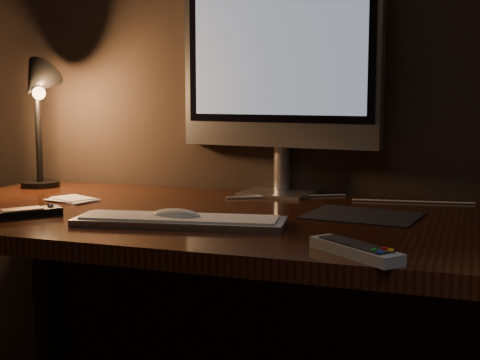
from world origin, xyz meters
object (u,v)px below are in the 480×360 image
(desk, at_px, (241,261))
(tv_remote, at_px, (355,250))
(desk_lamp, at_px, (38,100))
(monitor, at_px, (279,65))
(mouse, at_px, (176,218))
(keyboard, at_px, (180,220))
(media_remote, at_px, (29,212))

(desk, distance_m, tv_remote, 0.53)
(tv_remote, bearing_deg, desk_lamp, -167.86)
(monitor, bearing_deg, mouse, -94.22)
(keyboard, bearing_deg, monitor, 70.71)
(desk, relative_size, tv_remote, 8.81)
(monitor, distance_m, desk_lamp, 0.71)
(keyboard, xyz_separation_m, desk_lamp, (-0.61, 0.36, 0.25))
(keyboard, relative_size, tv_remote, 2.49)
(desk_lamp, bearing_deg, keyboard, -43.21)
(tv_remote, bearing_deg, keyboard, -162.58)
(desk, xyz_separation_m, monitor, (0.02, 0.26, 0.48))
(keyboard, bearing_deg, tv_remote, -31.26)
(keyboard, relative_size, desk_lamp, 1.18)
(keyboard, height_order, media_remote, media_remote)
(media_remote, bearing_deg, desk, -21.05)
(desk, bearing_deg, mouse, -109.63)
(media_remote, xyz_separation_m, desk_lamp, (-0.25, 0.38, 0.25))
(media_remote, xyz_separation_m, tv_remote, (0.77, -0.13, 0.00))
(tv_remote, bearing_deg, desk, 171.05)
(mouse, xyz_separation_m, media_remote, (-0.35, -0.04, -0.00))
(mouse, relative_size, tv_remote, 0.63)
(desk, relative_size, desk_lamp, 4.17)
(keyboard, height_order, tv_remote, tv_remote)
(monitor, height_order, tv_remote, monitor)
(monitor, height_order, media_remote, monitor)
(desk, bearing_deg, keyboard, -105.89)
(keyboard, distance_m, media_remote, 0.36)
(monitor, relative_size, tv_remote, 3.31)
(monitor, xyz_separation_m, tv_remote, (0.32, -0.64, -0.34))
(monitor, height_order, mouse, monitor)
(media_remote, bearing_deg, desk_lamp, 71.34)
(mouse, distance_m, desk_lamp, 0.73)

